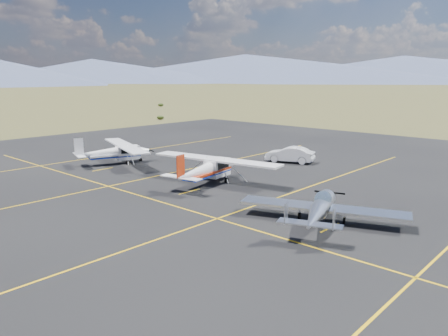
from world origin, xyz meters
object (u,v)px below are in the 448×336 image
aircraft_low_wing (321,208)px  aircraft_plain (115,152)px  sedan (290,155)px  aircraft_cessna (208,168)px

aircraft_low_wing → aircraft_plain: (2.03, 22.55, 0.17)m
aircraft_plain → sedan: bearing=-25.5°
aircraft_low_wing → aircraft_plain: aircraft_plain is taller
aircraft_cessna → sedan: size_ratio=2.41×
aircraft_cessna → aircraft_plain: aircraft_cessna is taller
aircraft_cessna → sedan: aircraft_cessna is taller
aircraft_low_wing → aircraft_cessna: bearing=56.8°
aircraft_cessna → aircraft_plain: 11.66m
aircraft_low_wing → aircraft_plain: size_ratio=0.92×
aircraft_low_wing → aircraft_cessna: size_ratio=0.85×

